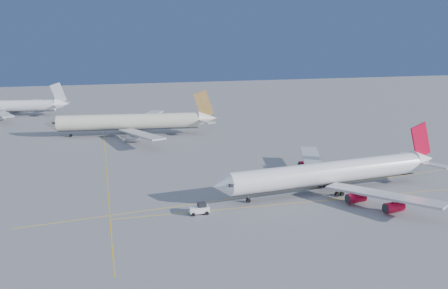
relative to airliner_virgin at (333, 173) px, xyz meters
The scene contains 6 objects.
ground 17.34m from the airliner_virgin, 151.35° to the left, with size 500.00×500.00×0.00m, color slate.
taxiway_lines 33.01m from the airliner_virgin, 153.96° to the left, with size 118.86×140.00×0.02m.
airliner_virgin is the anchor object (origin of this frame).
airliner_etihad 90.54m from the airliner_virgin, 118.88° to the left, with size 64.59×59.33×16.85m.
airliner_third 166.63m from the airliner_virgin, 125.70° to the left, with size 57.01×52.17×15.30m.
pushback_tug 36.27m from the airliner_virgin, 168.44° to the right, with size 4.45×2.83×2.45m.
Camera 1 is at (-40.68, -116.87, 40.11)m, focal length 40.00 mm.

